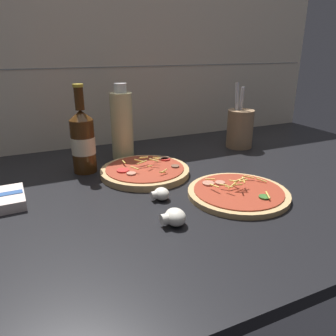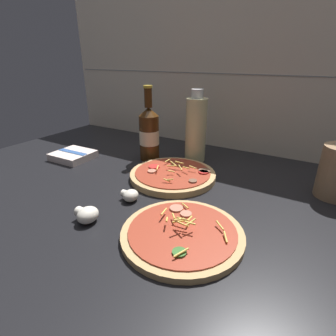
{
  "view_description": "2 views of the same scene",
  "coord_description": "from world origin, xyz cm",
  "px_view_note": "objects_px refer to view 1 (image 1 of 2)",
  "views": [
    {
      "loc": [
        -39.1,
        -71.12,
        36.27
      ],
      "look_at": [
        -5.23,
        2.67,
        6.37
      ],
      "focal_mm": 35.0,
      "sensor_mm": 36.0,
      "label": 1
    },
    {
      "loc": [
        25.99,
        -50.64,
        35.46
      ],
      "look_at": [
        -6.76,
        3.78,
        8.49
      ],
      "focal_mm": 28.0,
      "sensor_mm": 36.0,
      "label": 2
    }
  ],
  "objects_px": {
    "pizza_far": "(145,171)",
    "mushroom_left": "(174,217)",
    "beer_bottle": "(83,141)",
    "mushroom_right": "(161,194)",
    "utensil_crock": "(240,128)",
    "pizza_near": "(238,193)",
    "oil_bottle": "(122,125)"
  },
  "relations": [
    {
      "from": "beer_bottle",
      "to": "mushroom_right",
      "type": "distance_m",
      "value": 0.3
    },
    {
      "from": "beer_bottle",
      "to": "utensil_crock",
      "type": "height_order",
      "value": "beer_bottle"
    },
    {
      "from": "beer_bottle",
      "to": "utensil_crock",
      "type": "bearing_deg",
      "value": 2.17
    },
    {
      "from": "pizza_far",
      "to": "utensil_crock",
      "type": "relative_size",
      "value": 1.1
    },
    {
      "from": "mushroom_right",
      "to": "utensil_crock",
      "type": "relative_size",
      "value": 0.19
    },
    {
      "from": "pizza_near",
      "to": "mushroom_right",
      "type": "distance_m",
      "value": 0.19
    },
    {
      "from": "pizza_near",
      "to": "beer_bottle",
      "type": "height_order",
      "value": "beer_bottle"
    },
    {
      "from": "pizza_near",
      "to": "oil_bottle",
      "type": "relative_size",
      "value": 1.03
    },
    {
      "from": "oil_bottle",
      "to": "mushroom_right",
      "type": "bearing_deg",
      "value": -92.4
    },
    {
      "from": "pizza_far",
      "to": "beer_bottle",
      "type": "height_order",
      "value": "beer_bottle"
    },
    {
      "from": "pizza_far",
      "to": "mushroom_left",
      "type": "distance_m",
      "value": 0.29
    },
    {
      "from": "pizza_near",
      "to": "oil_bottle",
      "type": "bearing_deg",
      "value": 112.41
    },
    {
      "from": "oil_bottle",
      "to": "beer_bottle",
      "type": "bearing_deg",
      "value": -151.5
    },
    {
      "from": "mushroom_right",
      "to": "utensil_crock",
      "type": "xyz_separation_m",
      "value": [
        0.43,
        0.28,
        0.06
      ]
    },
    {
      "from": "pizza_near",
      "to": "pizza_far",
      "type": "relative_size",
      "value": 0.98
    },
    {
      "from": "mushroom_right",
      "to": "beer_bottle",
      "type": "bearing_deg",
      "value": 115.07
    },
    {
      "from": "pizza_far",
      "to": "pizza_near",
      "type": "bearing_deg",
      "value": -56.02
    },
    {
      "from": "pizza_near",
      "to": "utensil_crock",
      "type": "relative_size",
      "value": 1.08
    },
    {
      "from": "mushroom_right",
      "to": "pizza_far",
      "type": "bearing_deg",
      "value": 81.68
    },
    {
      "from": "pizza_far",
      "to": "oil_bottle",
      "type": "bearing_deg",
      "value": 93.53
    },
    {
      "from": "oil_bottle",
      "to": "pizza_near",
      "type": "bearing_deg",
      "value": -67.59
    },
    {
      "from": "oil_bottle",
      "to": "utensil_crock",
      "type": "xyz_separation_m",
      "value": [
        0.42,
        -0.05,
        -0.04
      ]
    },
    {
      "from": "pizza_far",
      "to": "mushroom_right",
      "type": "distance_m",
      "value": 0.17
    },
    {
      "from": "oil_bottle",
      "to": "mushroom_right",
      "type": "relative_size",
      "value": 5.44
    },
    {
      "from": "pizza_near",
      "to": "pizza_far",
      "type": "bearing_deg",
      "value": 123.98
    },
    {
      "from": "utensil_crock",
      "to": "mushroom_right",
      "type": "bearing_deg",
      "value": -146.53
    },
    {
      "from": "beer_bottle",
      "to": "oil_bottle",
      "type": "bearing_deg",
      "value": 28.5
    },
    {
      "from": "oil_bottle",
      "to": "mushroom_left",
      "type": "bearing_deg",
      "value": -94.57
    },
    {
      "from": "mushroom_left",
      "to": "mushroom_right",
      "type": "distance_m",
      "value": 0.12
    },
    {
      "from": "oil_bottle",
      "to": "mushroom_right",
      "type": "height_order",
      "value": "oil_bottle"
    },
    {
      "from": "mushroom_right",
      "to": "utensil_crock",
      "type": "distance_m",
      "value": 0.52
    },
    {
      "from": "pizza_far",
      "to": "mushroom_right",
      "type": "relative_size",
      "value": 5.72
    }
  ]
}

